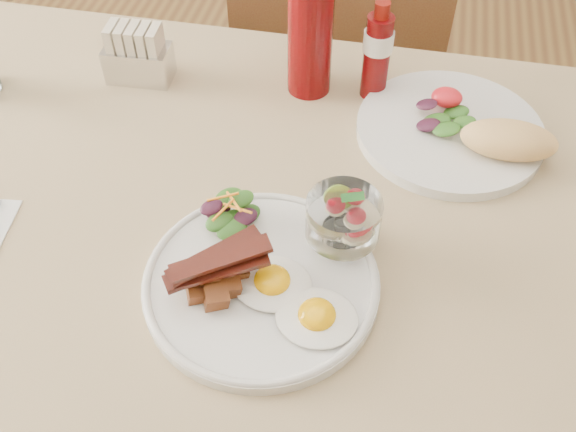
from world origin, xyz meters
name	(u,v)px	position (x,y,z in m)	size (l,w,h in m)	color
table	(275,268)	(0.00, 0.00, 0.66)	(1.33, 0.88, 0.75)	brown
chair_far	(340,72)	(0.00, 0.66, 0.52)	(0.42, 0.42, 0.93)	brown
main_plate	(261,283)	(0.01, -0.10, 0.76)	(0.28, 0.28, 0.02)	silver
fried_eggs	(294,299)	(0.05, -0.12, 0.78)	(0.16, 0.13, 0.03)	white
bacon_potato_pile	(217,273)	(-0.04, -0.12, 0.79)	(0.12, 0.10, 0.06)	brown
side_salad	(231,214)	(-0.05, -0.02, 0.78)	(0.07, 0.07, 0.04)	#215215
fruit_cup	(343,218)	(0.09, -0.03, 0.82)	(0.09, 0.09, 0.09)	white
second_plate	(464,131)	(0.23, 0.22, 0.77)	(0.28, 0.27, 0.07)	silver
ketchup_bottle	(310,36)	(-0.01, 0.30, 0.85)	(0.07, 0.07, 0.20)	#580506
hot_sauce_bottle	(377,52)	(0.09, 0.30, 0.83)	(0.05, 0.05, 0.16)	#580506
sugar_caddy	(138,56)	(-0.28, 0.27, 0.79)	(0.10, 0.06, 0.09)	silver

